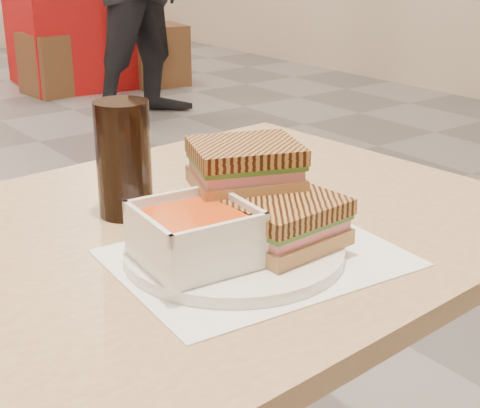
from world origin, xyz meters
TOP-DOWN VIEW (x-y plane):
  - main_table at (-0.12, -1.89)m, footprint 1.25×0.79m
  - tray_liner at (0.03, -2.01)m, footprint 0.36×0.29m
  - plate at (0.00, -2.00)m, footprint 0.27×0.27m
  - soup_bowl at (-0.06, -2.00)m, footprint 0.13×0.13m
  - panini_lower at (0.06, -2.03)m, footprint 0.14×0.12m
  - panini_upper at (0.06, -1.95)m, footprint 0.16×0.15m
  - cola_glass at (-0.03, -1.79)m, footprint 0.08×0.08m
  - bg_table_1 at (1.95, 2.69)m, footprint 1.01×1.01m
  - bg_chair_1l at (1.63, 2.45)m, footprint 0.44×0.44m
  - bg_chair_1r at (2.43, 2.30)m, footprint 0.48×0.48m

SIDE VIEW (x-z plane):
  - bg_chair_1l at x=1.63m, z-range 0.00..0.45m
  - bg_chair_1r at x=2.43m, z-range 0.00..0.47m
  - bg_table_1 at x=1.95m, z-range 0.00..0.81m
  - main_table at x=-0.12m, z-range 0.26..1.01m
  - tray_liner at x=0.03m, z-range 0.75..0.75m
  - plate at x=0.00m, z-range 0.75..0.77m
  - panini_lower at x=0.06m, z-range 0.77..0.83m
  - soup_bowl at x=-0.06m, z-range 0.76..0.83m
  - cola_glass at x=-0.03m, z-range 0.75..0.91m
  - panini_upper at x=0.06m, z-range 0.82..0.88m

